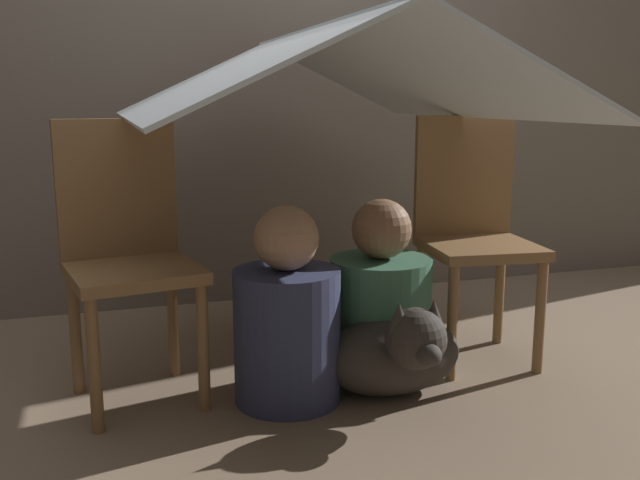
# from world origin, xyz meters

# --- Properties ---
(ground_plane) EXTENTS (8.80, 8.80, 0.00)m
(ground_plane) POSITION_xyz_m (0.00, 0.00, 0.00)
(ground_plane) COLOR #7A6651
(wall_back) EXTENTS (7.00, 0.05, 2.50)m
(wall_back) POSITION_xyz_m (0.00, 1.10, 1.25)
(wall_back) COLOR #6B6056
(wall_back) RESTS_ON ground_plane
(chair_left) EXTENTS (0.43, 0.43, 0.87)m
(chair_left) POSITION_xyz_m (-0.60, 0.12, 0.47)
(chair_left) COLOR brown
(chair_left) RESTS_ON ground_plane
(chair_right) EXTENTS (0.41, 0.41, 0.87)m
(chair_right) POSITION_xyz_m (0.60, 0.12, 0.47)
(chair_right) COLOR brown
(chair_right) RESTS_ON ground_plane
(sheet_canopy) EXTENTS (1.18, 1.50, 0.28)m
(sheet_canopy) POSITION_xyz_m (0.00, 0.05, 1.01)
(sheet_canopy) COLOR silver
(person_front) EXTENTS (0.33, 0.33, 0.62)m
(person_front) POSITION_xyz_m (-0.15, -0.08, 0.25)
(person_front) COLOR #2D3351
(person_front) RESTS_ON ground_plane
(person_second) EXTENTS (0.34, 0.34, 0.61)m
(person_second) POSITION_xyz_m (0.20, 0.01, 0.25)
(person_second) COLOR #38664C
(person_second) RESTS_ON ground_plane
(dog) EXTENTS (0.46, 0.43, 0.35)m
(dog) POSITION_xyz_m (0.18, -0.17, 0.15)
(dog) COLOR #332D28
(dog) RESTS_ON ground_plane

